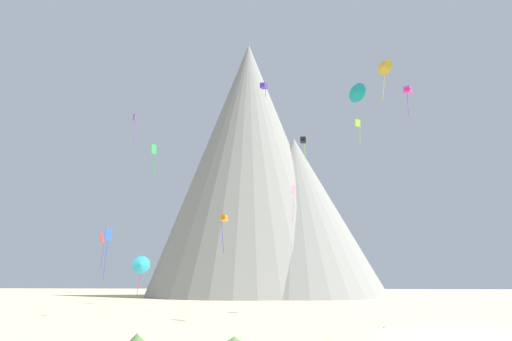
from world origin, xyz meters
name	(u,v)px	position (x,y,z in m)	size (l,w,h in m)	color
bush_scatter_east	(413,336)	(13.82, 7.48, 0.52)	(2.49, 2.49, 1.04)	#477238
bush_near_right	(234,341)	(2.62, 5.20, 0.32)	(1.93, 1.93, 0.63)	#568442
bush_far_left	(384,332)	(12.51, 11.03, 0.41)	(1.23, 1.23, 0.81)	#668C4C
rock_massif	(264,182)	(-3.99, 97.41, 27.90)	(69.43, 59.29, 65.85)	gray
kite_orange_low	(224,219)	(-3.99, 38.93, 11.87)	(0.97, 1.00, 5.09)	orange
kite_violet_high	(134,121)	(-20.38, 48.02, 28.97)	(0.74, 0.84, 4.79)	purple
kite_lime_high	(358,125)	(15.68, 55.38, 29.28)	(0.91, 0.86, 4.26)	#8CD133
kite_black_high	(303,140)	(6.49, 53.35, 26.39)	(0.94, 0.97, 4.06)	black
kite_red_low	(102,243)	(-24.47, 47.99, 9.51)	(0.75, 0.98, 5.32)	red
kite_green_mid	(154,153)	(-15.25, 43.01, 22.26)	(0.65, 0.75, 4.90)	green
kite_blue_low	(108,241)	(-15.75, 29.05, 8.39)	(0.67, 0.99, 5.68)	blue
kite_pink_mid	(293,197)	(4.95, 47.55, 16.10)	(0.53, 0.53, 5.54)	pink
kite_magenta_high	(408,90)	(20.27, 36.09, 27.88)	(1.16, 1.17, 4.39)	#D1339E
kite_indigo_high	(264,86)	(-0.30, 56.98, 37.58)	(1.39, 1.37, 2.63)	#5138B2
kite_teal_mid	(357,92)	(12.55, 23.70, 23.25)	(1.91, 1.78, 2.15)	teal
kite_cyan_low	(141,265)	(-15.00, 38.72, 5.98)	(2.45, 1.11, 5.25)	#33BCDB
kite_gold_high	(384,67)	(18.51, 42.56, 33.97)	(2.28, 1.96, 6.15)	gold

